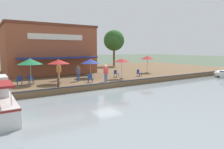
{
  "coord_description": "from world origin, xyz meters",
  "views": [
    {
      "loc": [
        16.44,
        -10.02,
        3.93
      ],
      "look_at": [
        -1.0,
        1.3,
        1.3
      ],
      "focal_mm": 32.0,
      "sensor_mm": 36.0,
      "label": 1
    }
  ],
  "objects": [
    {
      "name": "cafe_chair_far_corner_seat",
      "position": [
        -3.91,
        -7.22,
        1.08
      ],
      "size": [
        0.53,
        0.53,
        0.85
      ],
      "color": "navy",
      "rests_on": "quay_deck"
    },
    {
      "name": "patio_umbrella_far_corner",
      "position": [
        -3.49,
        -6.27,
        2.79
      ],
      "size": [
        2.28,
        2.28,
        2.5
      ],
      "color": "#B7B7B7",
      "rests_on": "quay_deck"
    },
    {
      "name": "cafe_chair_beside_entrance",
      "position": [
        -2.31,
        6.12,
        1.08
      ],
      "size": [
        0.53,
        0.53,
        0.85
      ],
      "color": "navy",
      "rests_on": "quay_deck"
    },
    {
      "name": "ground_plane",
      "position": [
        0.0,
        0.0,
        0.0
      ],
      "size": [
        220.0,
        220.0,
        0.0
      ],
      "primitive_type": "plane",
      "color": "#4C5B47"
    },
    {
      "name": "cafe_chair_mid_patio",
      "position": [
        -1.49,
        -1.02,
        1.08
      ],
      "size": [
        0.56,
        0.56,
        0.85
      ],
      "color": "navy",
      "rests_on": "quay_deck"
    },
    {
      "name": "tree_behind_restaurant",
      "position": [
        -16.92,
        12.09,
        5.57
      ],
      "size": [
        4.32,
        4.11,
        7.15
      ],
      "color": "brown",
      "rests_on": "quay_deck"
    },
    {
      "name": "patio_umbrella_back_row",
      "position": [
        -4.76,
        9.79,
        2.76
      ],
      "size": [
        2.03,
        2.03,
        2.45
      ],
      "color": "#B7B7B7",
      "rests_on": "quay_deck"
    },
    {
      "name": "person_near_entrance",
      "position": [
        -1.14,
        0.63,
        1.71
      ],
      "size": [
        0.5,
        0.5,
        1.75
      ],
      "color": "#2D5193",
      "rests_on": "quay_deck"
    },
    {
      "name": "patio_umbrella_near_quay_edge",
      "position": [
        -4.5,
        0.56,
        2.55
      ],
      "size": [
        2.22,
        2.22,
        2.25
      ],
      "color": "#B7B7B7",
      "rests_on": "quay_deck"
    },
    {
      "name": "patio_umbrella_by_entrance",
      "position": [
        -2.72,
        -3.8,
        2.73
      ],
      "size": [
        2.1,
        2.1,
        2.38
      ],
      "color": "#B7B7B7",
      "rests_on": "quay_deck"
    },
    {
      "name": "cafe_chair_facing_river",
      "position": [
        -3.26,
        3.35,
        1.08
      ],
      "size": [
        0.52,
        0.52,
        0.85
      ],
      "color": "navy",
      "rests_on": "quay_deck"
    },
    {
      "name": "person_mid_patio",
      "position": [
        -4.55,
        -3.22,
        1.75
      ],
      "size": [
        0.51,
        0.51,
        1.81
      ],
      "color": "orange",
      "rests_on": "quay_deck"
    },
    {
      "name": "patio_umbrella_mid_patio_right",
      "position": [
        -1.88,
        3.2,
        2.69
      ],
      "size": [
        1.95,
        1.95,
        2.34
      ],
      "color": "#B7B7B7",
      "rests_on": "quay_deck"
    },
    {
      "name": "mooring_post",
      "position": [
        -0.35,
        -4.67,
        1.03
      ],
      "size": [
        0.22,
        0.22,
        0.85
      ],
      "color": "#473323",
      "rests_on": "quay_deck"
    },
    {
      "name": "quay_edge_fender",
      "position": [
        -0.1,
        0.0,
        0.65
      ],
      "size": [
        0.2,
        50.4,
        0.1
      ],
      "primitive_type": "cube",
      "color": "#2D2D33",
      "rests_on": "quay_deck"
    },
    {
      "name": "tree_downstream_bank",
      "position": [
        -18.97,
        0.42,
        5.47
      ],
      "size": [
        5.3,
        5.05,
        7.54
      ],
      "color": "brown",
      "rests_on": "quay_deck"
    },
    {
      "name": "person_at_quay_edge",
      "position": [
        -2.91,
        -1.7,
        1.63
      ],
      "size": [
        0.47,
        0.47,
        1.65
      ],
      "color": "#2D5193",
      "rests_on": "quay_deck"
    },
    {
      "name": "quay_deck",
      "position": [
        -11.0,
        0.0,
        0.3
      ],
      "size": [
        22.0,
        56.0,
        0.6
      ],
      "primitive_type": "cube",
      "color": "brown",
      "rests_on": "ground"
    },
    {
      "name": "cafe_chair_back_row_seat",
      "position": [
        -4.05,
        -6.19,
        1.08
      ],
      "size": [
        0.46,
        0.46,
        0.85
      ],
      "color": "navy",
      "rests_on": "quay_deck"
    },
    {
      "name": "waterfront_restaurant",
      "position": [
        -13.46,
        -2.03,
        3.89
      ],
      "size": [
        11.68,
        11.69,
        6.58
      ],
      "color": "brown",
      "rests_on": "quay_deck"
    }
  ]
}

